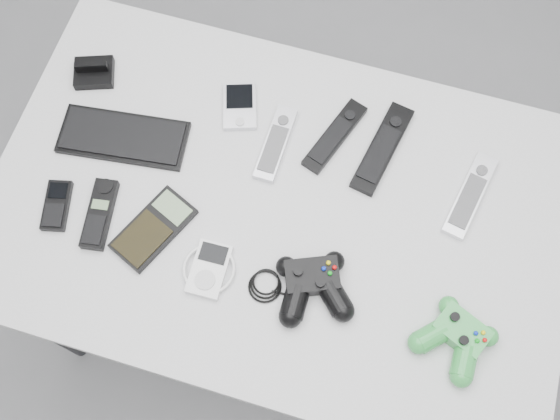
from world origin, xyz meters
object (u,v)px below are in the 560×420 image
(pda, at_px, (240,106))
(mobile_phone, at_px, (57,205))
(remote_silver_b, at_px, (470,195))
(remote_black_b, at_px, (382,148))
(controller_green, at_px, (457,337))
(remote_black_a, at_px, (335,136))
(remote_silver_a, at_px, (276,143))
(calculator, at_px, (154,229))
(desk, at_px, (279,219))
(cordless_handset, at_px, (99,214))
(controller_black, at_px, (313,284))
(pda_keyboard, at_px, (123,137))
(mp3_player, at_px, (209,269))

(pda, height_order, mobile_phone, same)
(pda, height_order, remote_silver_b, remote_silver_b)
(remote_black_b, relative_size, controller_green, 1.49)
(remote_black_a, relative_size, controller_green, 1.28)
(remote_silver_a, height_order, calculator, remote_silver_a)
(remote_black_b, bearing_deg, controller_green, -46.45)
(desk, bearing_deg, cordless_handset, -160.47)
(controller_black, distance_m, controller_green, 0.28)
(remote_black_b, height_order, mobile_phone, remote_black_b)
(remote_silver_b, xyz_separation_m, controller_black, (-0.26, -0.27, 0.01))
(remote_silver_a, distance_m, calculator, 0.31)
(pda_keyboard, height_order, remote_black_b, remote_black_b)
(pda, relative_size, controller_black, 0.45)
(mobile_phone, height_order, controller_black, controller_black)
(pda, xyz_separation_m, controller_green, (0.54, -0.36, 0.01))
(desk, distance_m, pda, 0.26)
(calculator, bearing_deg, mp3_player, 4.05)
(desk, relative_size, mp3_player, 10.71)
(calculator, relative_size, controller_green, 1.17)
(pda_keyboard, height_order, mp3_player, mp3_player)
(remote_black_b, bearing_deg, remote_silver_a, -155.51)
(remote_silver_a, relative_size, mp3_player, 1.59)
(pda, relative_size, controller_green, 0.75)
(remote_black_b, xyz_separation_m, cordless_handset, (-0.51, -0.31, 0.00))
(remote_silver_a, distance_m, cordless_handset, 0.39)
(pda_keyboard, distance_m, controller_black, 0.51)
(remote_silver_b, relative_size, controller_green, 1.34)
(remote_black_a, xyz_separation_m, controller_black, (0.04, -0.33, 0.02))
(controller_black, height_order, controller_green, controller_black)
(remote_black_b, relative_size, mobile_phone, 2.03)
(remote_silver_a, xyz_separation_m, mobile_phone, (-0.38, -0.26, -0.00))
(remote_silver_a, relative_size, cordless_handset, 1.19)
(remote_black_a, relative_size, cordless_handset, 1.27)
(pda_keyboard, distance_m, mobile_phone, 0.20)
(desk, height_order, remote_silver_a, remote_silver_a)
(remote_black_b, distance_m, controller_green, 0.41)
(remote_silver_a, bearing_deg, mp3_player, -97.59)
(remote_black_a, xyz_separation_m, mp3_player, (-0.16, -0.35, 0.00))
(remote_black_b, xyz_separation_m, calculator, (-0.40, -0.30, -0.00))
(mp3_player, relative_size, controller_black, 0.45)
(remote_silver_a, relative_size, mobile_phone, 1.64)
(controller_black, bearing_deg, calculator, 153.23)
(desk, distance_m, remote_silver_b, 0.40)
(remote_silver_a, xyz_separation_m, controller_black, (0.16, -0.27, 0.01))
(pda, xyz_separation_m, mobile_phone, (-0.28, -0.32, 0.00))
(remote_silver_a, relative_size, remote_silver_b, 0.90)
(remote_black_a, bearing_deg, controller_green, -27.51)
(desk, xyz_separation_m, pda_keyboard, (-0.36, 0.06, 0.08))
(remote_silver_a, relative_size, calculator, 1.03)
(pda, distance_m, controller_black, 0.42)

